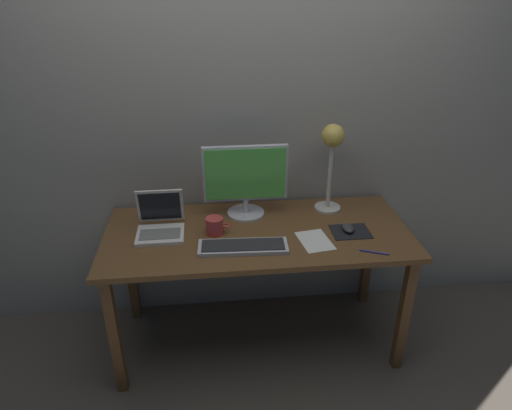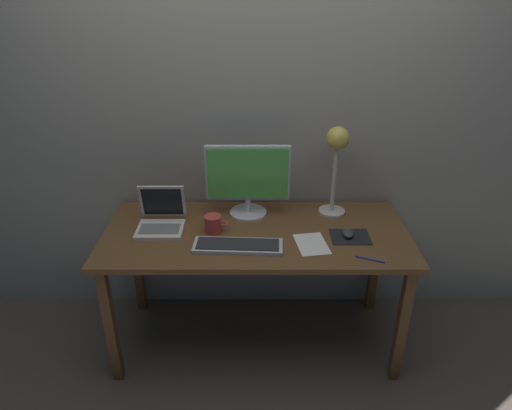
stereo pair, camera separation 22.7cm
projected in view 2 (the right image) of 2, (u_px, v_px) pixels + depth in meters
The scene contains 12 objects.
ground_plane at pixel (258, 338), 2.73m from camera, with size 4.80×4.80×0.00m, color brown.
back_wall at pixel (259, 106), 2.51m from camera, with size 4.80×0.06×2.60m, color #9E998E.
desk at pixel (259, 244), 2.44m from camera, with size 1.60×0.70×0.74m.
monitor at pixel (250, 178), 2.48m from camera, with size 0.46×0.21×0.40m.
keyboard_main at pixel (240, 246), 2.25m from camera, with size 0.45×0.16×0.03m.
laptop at pixel (164, 216), 2.43m from camera, with size 0.24×0.24×0.21m.
desk_lamp at pixel (339, 152), 2.42m from camera, with size 0.15×0.15×0.50m.
mousepad at pixel (353, 237), 2.34m from camera, with size 0.20×0.16×0.00m, color black.
mouse at pixel (350, 233), 2.34m from camera, with size 0.06×0.10×0.03m, color #38383A.
coffee_mug at pixel (216, 224), 2.38m from camera, with size 0.12×0.09×0.09m.
paper_sheet_near_mouse at pixel (314, 244), 2.28m from camera, with size 0.15×0.21×0.00m, color white.
pen at pixel (373, 259), 2.16m from camera, with size 0.01×0.01×0.14m, color #2633A5.
Camera 2 is at (-0.00, -2.08, 1.94)m, focal length 32.08 mm.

